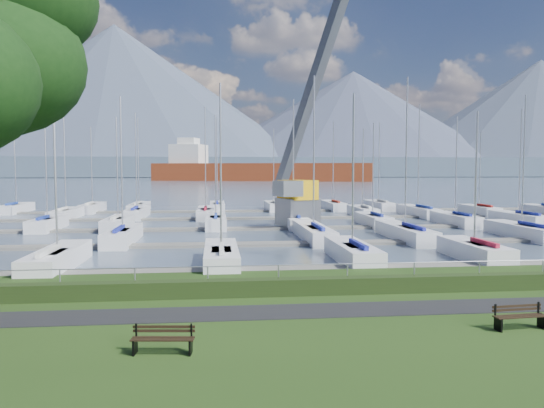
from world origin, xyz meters
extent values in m
cube|color=black|center=(0.00, -3.00, 0.01)|extent=(160.00, 2.00, 0.04)
cube|color=#49586B|center=(0.00, 260.00, -0.40)|extent=(800.00, 540.00, 0.20)
cube|color=#1F3011|center=(0.00, -0.40, 0.35)|extent=(80.00, 0.70, 0.70)
cylinder|color=#9C9EA5|center=(0.00, 0.00, 1.20)|extent=(80.00, 0.04, 0.04)
cube|color=#475668|center=(0.00, 330.00, 6.00)|extent=(900.00, 80.00, 12.00)
cone|color=#414B5F|center=(-80.00, 400.00, 57.50)|extent=(340.00, 340.00, 115.00)
cone|color=#3E455B|center=(110.00, 410.00, 42.50)|extent=(300.00, 300.00, 85.00)
cone|color=#3C4658|center=(280.00, 420.00, 50.00)|extent=(320.00, 320.00, 100.00)
cube|color=slate|center=(0.00, 6.00, -0.22)|extent=(90.00, 1.60, 0.25)
cube|color=gray|center=(0.00, 16.00, -0.22)|extent=(90.00, 1.60, 0.25)
cube|color=gray|center=(0.00, 26.00, -0.22)|extent=(90.00, 1.60, 0.25)
cube|color=slate|center=(0.00, 36.00, -0.22)|extent=(90.00, 1.60, 0.25)
cube|color=gray|center=(0.00, 46.00, -0.22)|extent=(90.00, 1.60, 0.25)
cube|color=black|center=(-5.98, -6.98, 0.23)|extent=(0.10, 0.40, 0.45)
cube|color=black|center=(-5.96, -6.80, 0.65)|extent=(0.06, 0.06, 0.40)
cube|color=black|center=(-4.39, -7.15, 0.23)|extent=(0.10, 0.40, 0.45)
cube|color=black|center=(-4.37, -6.97, 0.65)|extent=(0.06, 0.06, 0.40)
cube|color=black|center=(-5.20, -7.21, 0.45)|extent=(1.80, 0.30, 0.04)
cube|color=black|center=(-5.18, -7.06, 0.45)|extent=(1.80, 0.30, 0.04)
cube|color=black|center=(-5.17, -6.91, 0.45)|extent=(1.80, 0.30, 0.04)
cube|color=black|center=(-5.16, -6.86, 0.62)|extent=(1.79, 0.24, 0.08)
cube|color=black|center=(-5.16, -6.86, 0.74)|extent=(1.79, 0.24, 0.08)
cube|color=black|center=(5.54, -6.02, 0.23)|extent=(0.09, 0.40, 0.45)
cube|color=black|center=(5.53, -5.84, 0.65)|extent=(0.05, 0.05, 0.40)
cube|color=black|center=(7.14, -5.89, 0.23)|extent=(0.09, 0.40, 0.45)
cube|color=black|center=(7.12, -5.71, 0.65)|extent=(0.05, 0.05, 0.40)
cube|color=black|center=(6.35, -6.10, 0.45)|extent=(1.80, 0.24, 0.04)
cube|color=black|center=(6.34, -5.95, 0.45)|extent=(1.80, 0.24, 0.04)
cube|color=black|center=(6.33, -5.80, 0.45)|extent=(1.80, 0.24, 0.04)
cube|color=black|center=(6.32, -5.76, 0.62)|extent=(1.80, 0.18, 0.08)
cube|color=black|center=(6.32, -5.76, 0.74)|extent=(1.80, 0.18, 0.08)
cube|color=#53555A|center=(4.03, 27.14, 1.20)|extent=(4.12, 4.12, 2.60)
cube|color=#DEA60D|center=(4.03, 27.14, 3.30)|extent=(3.63, 4.10, 1.80)
cube|color=#5B5D62|center=(5.83, 31.64, 12.30)|extent=(6.56, 10.17, 19.89)
cube|color=slate|center=(2.83, 25.14, 3.50)|extent=(2.64, 2.76, 1.40)
cube|color=maroon|center=(16.67, 212.73, 2.50)|extent=(98.02, 46.31, 10.00)
cube|color=silver|center=(-15.74, 222.92, 10.00)|extent=(17.56, 17.56, 12.00)
cube|color=silver|center=(-15.74, 222.92, 17.00)|extent=(10.03, 10.03, 4.00)
camera|label=1|loc=(-3.64, -22.17, 5.33)|focal=35.00mm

